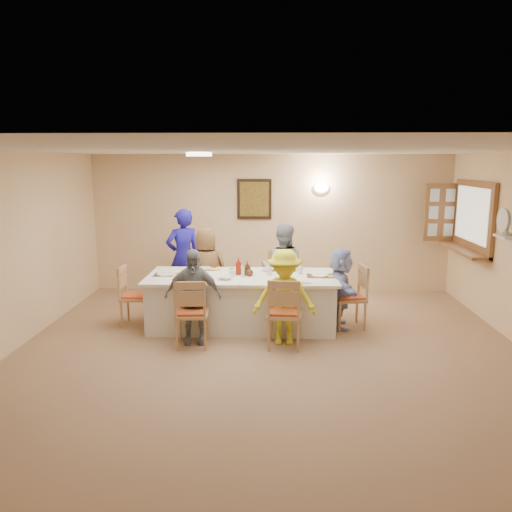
{
  "coord_description": "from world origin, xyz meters",
  "views": [
    {
      "loc": [
        0.03,
        -5.56,
        2.39
      ],
      "look_at": [
        -0.2,
        1.4,
        1.05
      ],
      "focal_mm": 35.0,
      "sensor_mm": 36.0,
      "label": 1
    }
  ],
  "objects_px": {
    "serving_hatch": "(473,217)",
    "desk_fan": "(506,225)",
    "chair_back_left": "(208,283)",
    "diner_front_left": "(193,296)",
    "condiment_ketchup": "(239,266)",
    "chair_front_left": "(192,312)",
    "caregiver": "(183,257)",
    "chair_left_end": "(136,296)",
    "diner_back_left": "(207,270)",
    "chair_front_right": "(284,312)",
    "diner_front_right": "(284,297)",
    "diner_right_end": "(340,288)",
    "diner_back_right": "(283,269)",
    "chair_back_right": "(282,281)",
    "dining_table": "(242,301)",
    "chair_right_end": "(349,296)"
  },
  "relations": [
    {
      "from": "serving_hatch",
      "to": "desk_fan",
      "type": "relative_size",
      "value": 5.0
    },
    {
      "from": "chair_back_left",
      "to": "diner_front_left",
      "type": "distance_m",
      "value": 1.49
    },
    {
      "from": "serving_hatch",
      "to": "condiment_ketchup",
      "type": "xyz_separation_m",
      "value": [
        -3.67,
        -0.93,
        -0.62
      ]
    },
    {
      "from": "chair_front_left",
      "to": "caregiver",
      "type": "xyz_separation_m",
      "value": [
        -0.45,
        1.95,
        0.35
      ]
    },
    {
      "from": "condiment_ketchup",
      "to": "diner_front_left",
      "type": "bearing_deg",
      "value": -127.02
    },
    {
      "from": "desk_fan",
      "to": "chair_left_end",
      "type": "height_order",
      "value": "desk_fan"
    },
    {
      "from": "chair_left_end",
      "to": "diner_back_left",
      "type": "bearing_deg",
      "value": -55.25
    },
    {
      "from": "chair_front_right",
      "to": "diner_front_right",
      "type": "distance_m",
      "value": 0.2
    },
    {
      "from": "desk_fan",
      "to": "chair_front_right",
      "type": "distance_m",
      "value": 3.13
    },
    {
      "from": "caregiver",
      "to": "diner_front_left",
      "type": "bearing_deg",
      "value": 74.48
    },
    {
      "from": "diner_back_left",
      "to": "condiment_ketchup",
      "type": "relative_size",
      "value": 5.48
    },
    {
      "from": "serving_hatch",
      "to": "diner_front_left",
      "type": "height_order",
      "value": "serving_hatch"
    },
    {
      "from": "chair_left_end",
      "to": "diner_front_right",
      "type": "distance_m",
      "value": 2.26
    },
    {
      "from": "diner_right_end",
      "to": "diner_back_right",
      "type": "bearing_deg",
      "value": 51.34
    },
    {
      "from": "chair_back_left",
      "to": "serving_hatch",
      "type": "bearing_deg",
      "value": 3.99
    },
    {
      "from": "chair_back_right",
      "to": "diner_back_left",
      "type": "relative_size",
      "value": 0.7
    },
    {
      "from": "chair_back_left",
      "to": "diner_back_left",
      "type": "xyz_separation_m",
      "value": [
        0.0,
        -0.12,
        0.24
      ]
    },
    {
      "from": "serving_hatch",
      "to": "diner_back_left",
      "type": "relative_size",
      "value": 1.1
    },
    {
      "from": "chair_back_left",
      "to": "chair_front_right",
      "type": "distance_m",
      "value": 2.0
    },
    {
      "from": "dining_table",
      "to": "diner_front_right",
      "type": "xyz_separation_m",
      "value": [
        0.6,
        -0.68,
        0.25
      ]
    },
    {
      "from": "chair_back_right",
      "to": "diner_front_left",
      "type": "bearing_deg",
      "value": -135.57
    },
    {
      "from": "chair_left_end",
      "to": "diner_front_right",
      "type": "relative_size",
      "value": 0.71
    },
    {
      "from": "chair_front_right",
      "to": "diner_right_end",
      "type": "bearing_deg",
      "value": -131.09
    },
    {
      "from": "diner_back_left",
      "to": "chair_right_end",
      "type": "bearing_deg",
      "value": 159.41
    },
    {
      "from": "dining_table",
      "to": "chair_front_right",
      "type": "relative_size",
      "value": 2.9
    },
    {
      "from": "diner_back_right",
      "to": "condiment_ketchup",
      "type": "relative_size",
      "value": 5.73
    },
    {
      "from": "serving_hatch",
      "to": "diner_back_right",
      "type": "relative_size",
      "value": 1.05
    },
    {
      "from": "diner_front_left",
      "to": "condiment_ketchup",
      "type": "distance_m",
      "value": 0.95
    },
    {
      "from": "desk_fan",
      "to": "chair_back_left",
      "type": "height_order",
      "value": "desk_fan"
    },
    {
      "from": "dining_table",
      "to": "chair_left_end",
      "type": "relative_size",
      "value": 3.04
    },
    {
      "from": "condiment_ketchup",
      "to": "desk_fan",
      "type": "bearing_deg",
      "value": -6.69
    },
    {
      "from": "diner_right_end",
      "to": "caregiver",
      "type": "xyz_separation_m",
      "value": [
        -2.47,
        1.15,
        0.22
      ]
    },
    {
      "from": "dining_table",
      "to": "desk_fan",
      "type": "bearing_deg",
      "value": -5.96
    },
    {
      "from": "serving_hatch",
      "to": "chair_back_right",
      "type": "relative_size",
      "value": 1.56
    },
    {
      "from": "chair_front_right",
      "to": "chair_left_end",
      "type": "height_order",
      "value": "chair_front_right"
    },
    {
      "from": "diner_back_left",
      "to": "caregiver",
      "type": "distance_m",
      "value": 0.66
    },
    {
      "from": "chair_front_right",
      "to": "diner_front_left",
      "type": "xyz_separation_m",
      "value": [
        -1.2,
        0.12,
        0.16
      ]
    },
    {
      "from": "chair_left_end",
      "to": "chair_front_left",
      "type": "bearing_deg",
      "value": -130.95
    },
    {
      "from": "chair_back_right",
      "to": "chair_front_right",
      "type": "distance_m",
      "value": 1.6
    },
    {
      "from": "chair_front_left",
      "to": "diner_right_end",
      "type": "distance_m",
      "value": 2.18
    },
    {
      "from": "chair_front_right",
      "to": "diner_front_left",
      "type": "bearing_deg",
      "value": -1.09
    },
    {
      "from": "chair_front_left",
      "to": "diner_front_right",
      "type": "distance_m",
      "value": 1.22
    },
    {
      "from": "condiment_ketchup",
      "to": "serving_hatch",
      "type": "bearing_deg",
      "value": 14.28
    },
    {
      "from": "chair_back_right",
      "to": "chair_left_end",
      "type": "relative_size",
      "value": 1.07
    },
    {
      "from": "chair_front_right",
      "to": "chair_left_end",
      "type": "relative_size",
      "value": 1.05
    },
    {
      "from": "condiment_ketchup",
      "to": "dining_table",
      "type": "bearing_deg",
      "value": -46.17
    },
    {
      "from": "chair_front_left",
      "to": "diner_back_left",
      "type": "height_order",
      "value": "diner_back_left"
    },
    {
      "from": "serving_hatch",
      "to": "desk_fan",
      "type": "height_order",
      "value": "serving_hatch"
    },
    {
      "from": "chair_back_right",
      "to": "chair_front_right",
      "type": "xyz_separation_m",
      "value": [
        0.0,
        -1.6,
        -0.01
      ]
    },
    {
      "from": "chair_right_end",
      "to": "caregiver",
      "type": "bearing_deg",
      "value": -122.55
    }
  ]
}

